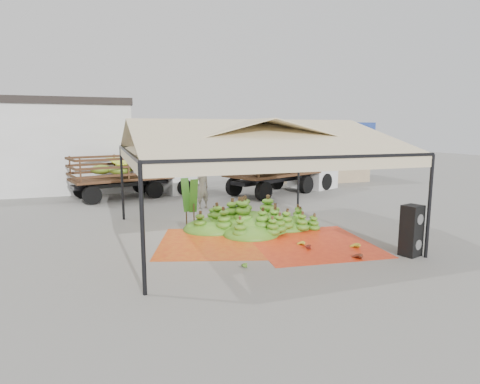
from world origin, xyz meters
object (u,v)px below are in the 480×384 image
object	(u,v)px
vendor	(202,188)
truck_left	(142,170)
truck_right	(288,165)
speaker_stack	(411,231)
banana_heap	(252,214)

from	to	relation	value
vendor	truck_left	bearing A→B (deg)	-79.39
truck_right	vendor	bearing A→B (deg)	-176.29
speaker_stack	truck_right	world-z (taller)	truck_right
truck_left	vendor	bearing A→B (deg)	-77.61
truck_left	truck_right	xyz separation A→B (m)	(8.25, -1.25, 0.15)
speaker_stack	truck_right	distance (m)	12.28
speaker_stack	vendor	world-z (taller)	vendor
banana_heap	vendor	world-z (taller)	vendor
vendor	truck_left	distance (m)	5.01
speaker_stack	truck_left	bearing A→B (deg)	98.27
banana_heap	vendor	distance (m)	4.43
truck_left	speaker_stack	bearing A→B (deg)	-79.36
banana_heap	speaker_stack	distance (m)	5.62
banana_heap	truck_right	world-z (taller)	truck_right
banana_heap	speaker_stack	xyz separation A→B (m)	(3.24, -4.59, 0.21)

